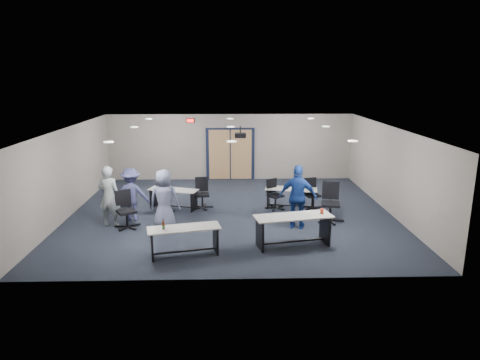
{
  "coord_description": "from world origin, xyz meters",
  "views": [
    {
      "loc": [
        -0.08,
        -12.89,
        4.28
      ],
      "look_at": [
        0.27,
        -0.3,
        1.15
      ],
      "focal_mm": 32.0,
      "sensor_mm": 36.0,
      "label": 1
    }
  ],
  "objects_px": {
    "chair_back_a": "(164,199)",
    "person_back": "(131,194)",
    "chair_loose_right": "(331,202)",
    "table_front_right": "(293,225)",
    "chair_back_b": "(202,193)",
    "person_plaid": "(164,200)",
    "chair_back_d": "(313,194)",
    "table_front_left": "(184,236)",
    "table_back_right": "(291,195)",
    "chair_back_c": "(276,194)",
    "chair_loose_left": "(126,210)",
    "person_gray": "(109,196)",
    "person_navy": "(298,197)",
    "table_back_left": "(173,195)"
  },
  "relations": [
    {
      "from": "chair_back_c",
      "to": "person_back",
      "type": "bearing_deg",
      "value": 157.42
    },
    {
      "from": "chair_back_d",
      "to": "person_navy",
      "type": "xyz_separation_m",
      "value": [
        -0.77,
        -1.79,
        0.42
      ]
    },
    {
      "from": "chair_loose_right",
      "to": "table_back_left",
      "type": "bearing_deg",
      "value": 173.72
    },
    {
      "from": "chair_back_a",
      "to": "chair_loose_left",
      "type": "height_order",
      "value": "chair_loose_left"
    },
    {
      "from": "chair_loose_left",
      "to": "person_navy",
      "type": "relative_size",
      "value": 0.59
    },
    {
      "from": "chair_loose_left",
      "to": "person_plaid",
      "type": "distance_m",
      "value": 1.16
    },
    {
      "from": "chair_back_a",
      "to": "person_back",
      "type": "distance_m",
      "value": 1.11
    },
    {
      "from": "person_plaid",
      "to": "chair_back_d",
      "type": "bearing_deg",
      "value": -150.0
    },
    {
      "from": "table_front_left",
      "to": "person_gray",
      "type": "xyz_separation_m",
      "value": [
        -2.32,
        2.1,
        0.4
      ]
    },
    {
      "from": "person_navy",
      "to": "chair_loose_left",
      "type": "bearing_deg",
      "value": 17.3
    },
    {
      "from": "chair_loose_left",
      "to": "chair_loose_right",
      "type": "height_order",
      "value": "chair_loose_right"
    },
    {
      "from": "table_front_left",
      "to": "chair_back_b",
      "type": "distance_m",
      "value": 3.71
    },
    {
      "from": "chair_loose_left",
      "to": "person_gray",
      "type": "relative_size",
      "value": 0.6
    },
    {
      "from": "person_back",
      "to": "chair_back_b",
      "type": "bearing_deg",
      "value": -154.97
    },
    {
      "from": "chair_back_b",
      "to": "chair_back_c",
      "type": "bearing_deg",
      "value": -10.19
    },
    {
      "from": "table_back_right",
      "to": "chair_back_d",
      "type": "height_order",
      "value": "chair_back_d"
    },
    {
      "from": "chair_loose_left",
      "to": "chair_back_b",
      "type": "bearing_deg",
      "value": 9.51
    },
    {
      "from": "chair_loose_right",
      "to": "person_plaid",
      "type": "distance_m",
      "value": 4.84
    },
    {
      "from": "table_back_left",
      "to": "person_gray",
      "type": "height_order",
      "value": "person_gray"
    },
    {
      "from": "chair_loose_right",
      "to": "person_navy",
      "type": "relative_size",
      "value": 0.65
    },
    {
      "from": "table_back_left",
      "to": "person_navy",
      "type": "relative_size",
      "value": 0.92
    },
    {
      "from": "person_gray",
      "to": "chair_back_c",
      "type": "bearing_deg",
      "value": -151.85
    },
    {
      "from": "chair_back_d",
      "to": "person_plaid",
      "type": "distance_m",
      "value": 4.87
    },
    {
      "from": "table_back_left",
      "to": "person_back",
      "type": "height_order",
      "value": "person_back"
    },
    {
      "from": "chair_back_d",
      "to": "chair_loose_left",
      "type": "distance_m",
      "value": 5.86
    },
    {
      "from": "chair_back_b",
      "to": "chair_back_d",
      "type": "relative_size",
      "value": 1.01
    },
    {
      "from": "table_front_right",
      "to": "person_back",
      "type": "height_order",
      "value": "person_back"
    },
    {
      "from": "table_front_right",
      "to": "chair_loose_left",
      "type": "bearing_deg",
      "value": 151.06
    },
    {
      "from": "table_front_left",
      "to": "chair_back_c",
      "type": "xyz_separation_m",
      "value": [
        2.61,
        3.57,
        0.0
      ]
    },
    {
      "from": "chair_back_a",
      "to": "person_navy",
      "type": "relative_size",
      "value": 0.51
    },
    {
      "from": "table_back_right",
      "to": "chair_loose_right",
      "type": "relative_size",
      "value": 1.46
    },
    {
      "from": "table_back_right",
      "to": "chair_loose_right",
      "type": "xyz_separation_m",
      "value": [
        0.98,
        -1.33,
        0.14
      ]
    },
    {
      "from": "chair_back_a",
      "to": "chair_loose_right",
      "type": "xyz_separation_m",
      "value": [
        5.05,
        -0.92,
        0.13
      ]
    },
    {
      "from": "table_front_left",
      "to": "table_back_right",
      "type": "xyz_separation_m",
      "value": [
        3.12,
        3.63,
        -0.03
      ]
    },
    {
      "from": "chair_loose_left",
      "to": "person_gray",
      "type": "height_order",
      "value": "person_gray"
    },
    {
      "from": "table_back_right",
      "to": "person_plaid",
      "type": "xyz_separation_m",
      "value": [
        -3.83,
        -1.83,
        0.41
      ]
    },
    {
      "from": "chair_back_c",
      "to": "chair_back_d",
      "type": "relative_size",
      "value": 0.98
    },
    {
      "from": "chair_back_c",
      "to": "person_navy",
      "type": "relative_size",
      "value": 0.53
    },
    {
      "from": "chair_back_a",
      "to": "table_back_left",
      "type": "bearing_deg",
      "value": 46.89
    },
    {
      "from": "chair_loose_left",
      "to": "table_back_right",
      "type": "bearing_deg",
      "value": -12.51
    },
    {
      "from": "person_plaid",
      "to": "table_front_right",
      "type": "bearing_deg",
      "value": 167.92
    },
    {
      "from": "table_front_right",
      "to": "person_plaid",
      "type": "height_order",
      "value": "person_plaid"
    },
    {
      "from": "chair_back_c",
      "to": "chair_back_d",
      "type": "bearing_deg",
      "value": -34.54
    },
    {
      "from": "chair_back_b",
      "to": "person_gray",
      "type": "relative_size",
      "value": 0.56
    },
    {
      "from": "table_back_right",
      "to": "chair_back_b",
      "type": "xyz_separation_m",
      "value": [
        -2.89,
        0.08,
        0.04
      ]
    },
    {
      "from": "table_front_right",
      "to": "chair_back_b",
      "type": "xyz_separation_m",
      "value": [
        -2.5,
        3.2,
        -0.05
      ]
    },
    {
      "from": "chair_back_b",
      "to": "person_back",
      "type": "bearing_deg",
      "value": -158.33
    },
    {
      "from": "chair_back_a",
      "to": "person_gray",
      "type": "distance_m",
      "value": 1.82
    },
    {
      "from": "chair_back_a",
      "to": "chair_back_c",
      "type": "height_order",
      "value": "chair_back_c"
    },
    {
      "from": "person_plaid",
      "to": "chair_back_b",
      "type": "bearing_deg",
      "value": -107.61
    }
  ]
}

